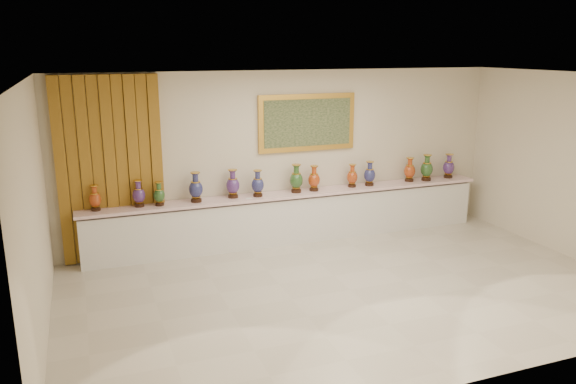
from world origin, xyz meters
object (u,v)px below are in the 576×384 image
at_px(vase_1, 139,195).
at_px(vase_2, 159,195).
at_px(counter, 293,217).
at_px(vase_0, 95,199).

bearing_deg(vase_1, vase_2, -9.12).
distance_m(counter, vase_1, 2.72).
height_order(counter, vase_2, vase_2).
relative_size(vase_1, vase_2, 1.11).
xyz_separation_m(counter, vase_2, (-2.33, -0.04, 0.64)).
bearing_deg(vase_2, counter, 1.09).
bearing_deg(vase_0, counter, -0.26).
distance_m(vase_0, vase_2, 0.98).
relative_size(vase_0, vase_1, 0.94).
bearing_deg(vase_1, counter, -0.13).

